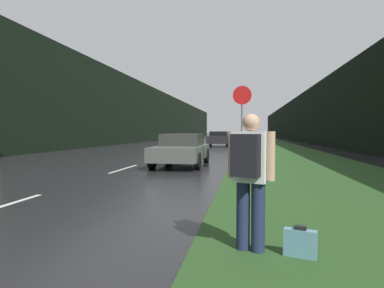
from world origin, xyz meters
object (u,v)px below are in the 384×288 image
car_passing_near (182,149)px  car_passing_far (218,139)px  suitcase (300,244)px  stop_sign (242,120)px  hitchhiker_with_backpack (250,173)px

car_passing_near → car_passing_far: car_passing_far is taller
suitcase → stop_sign: bearing=113.6°
stop_sign → car_passing_far: bearing=96.8°
stop_sign → hitchhiker_with_backpack: (0.19, -8.22, -0.90)m
suitcase → hitchhiker_with_backpack: bearing=-171.3°
stop_sign → suitcase: stop_sign is taller
stop_sign → hitchhiker_with_backpack: bearing=-88.7°
hitchhiker_with_backpack → suitcase: 0.97m
stop_sign → car_passing_near: 3.32m
stop_sign → car_passing_far: (-2.52, 21.18, -1.13)m
suitcase → car_passing_far: 29.68m
stop_sign → car_passing_far: 21.36m
stop_sign → hitchhiker_with_backpack: 8.27m
car_passing_near → car_passing_far: bearing=-90.0°
car_passing_near → car_passing_far: size_ratio=1.04×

